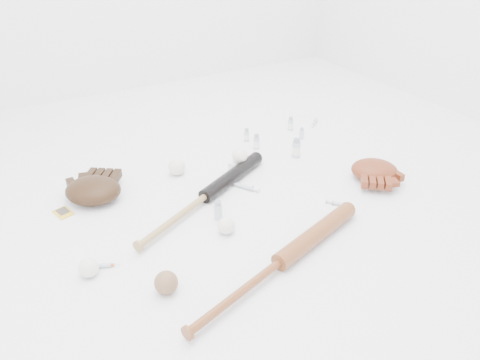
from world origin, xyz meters
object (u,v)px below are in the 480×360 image
bat_dark (205,196)px  glove_dark (93,190)px  pedestal (240,166)px  bat_wood (280,262)px

bat_dark → glove_dark: bearing=121.2°
glove_dark → pedestal: 0.64m
glove_dark → bat_wood: bearing=-24.3°
bat_wood → glove_dark: 0.84m
bat_wood → glove_dark: bearing=102.9°
pedestal → glove_dark: bearing=172.8°
bat_dark → pedestal: (0.25, 0.16, -0.01)m
bat_wood → glove_dark: size_ratio=3.25×
glove_dark → bat_dark: bearing=3.6°
bat_wood → pedestal: (0.21, 0.64, -0.01)m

